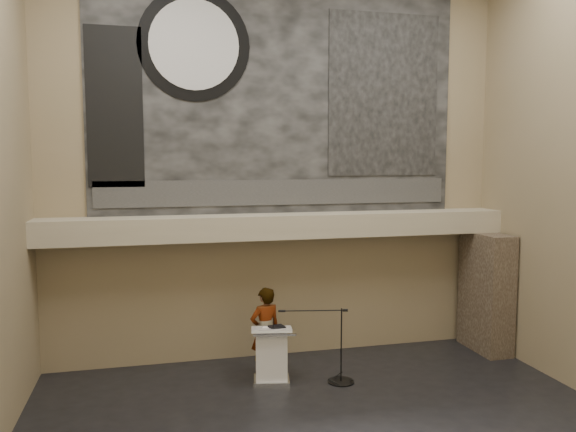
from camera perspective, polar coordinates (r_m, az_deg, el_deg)
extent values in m
cube|color=#8A7A58|center=(12.27, -0.90, 5.24)|extent=(10.00, 0.02, 8.50)
cube|color=#8A7A58|center=(4.83, 21.04, 4.20)|extent=(10.00, 0.02, 8.50)
cube|color=tan|center=(11.97, -0.46, -1.01)|extent=(10.00, 0.80, 0.50)
cylinder|color=#B2893D|center=(11.69, -8.06, -2.61)|extent=(0.04, 0.04, 0.06)
cylinder|color=#B2893D|center=(12.53, 8.08, -2.05)|extent=(0.04, 0.04, 0.06)
cube|color=black|center=(12.32, -0.88, 12.00)|extent=(8.00, 0.05, 5.00)
cube|color=#303030|center=(12.23, -0.82, 2.43)|extent=(7.76, 0.02, 0.55)
cylinder|color=black|center=(12.16, -9.51, 16.78)|extent=(2.30, 0.02, 2.30)
cylinder|color=silver|center=(12.14, -9.50, 16.80)|extent=(1.84, 0.02, 1.84)
cube|color=black|center=(13.04, 9.72, 12.01)|extent=(2.60, 0.02, 3.60)
cube|color=black|center=(11.95, -17.20, 10.50)|extent=(1.10, 0.02, 3.20)
cube|color=#3F3327|center=(13.69, 19.47, -7.28)|extent=(0.60, 1.40, 2.70)
cube|color=silver|center=(11.48, -1.68, -16.33)|extent=(0.78, 0.65, 0.08)
cube|color=white|center=(11.30, -1.69, -13.89)|extent=(0.68, 0.53, 0.96)
cube|color=white|center=(11.12, -1.68, -11.44)|extent=(0.87, 0.69, 0.14)
cube|color=black|center=(11.10, -1.14, -11.21)|extent=(0.33, 0.29, 0.04)
cube|color=white|center=(11.07, -2.14, -11.35)|extent=(0.28, 0.32, 0.00)
imported|color=silver|center=(11.57, -2.34, -11.62)|extent=(0.75, 0.59, 1.81)
cylinder|color=black|center=(11.54, 5.40, -16.38)|extent=(0.52, 0.52, 0.02)
cylinder|color=black|center=(11.29, 5.43, -12.95)|extent=(0.03, 0.03, 1.48)
cylinder|color=black|center=(11.02, 2.43, -9.58)|extent=(1.27, 0.27, 0.02)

